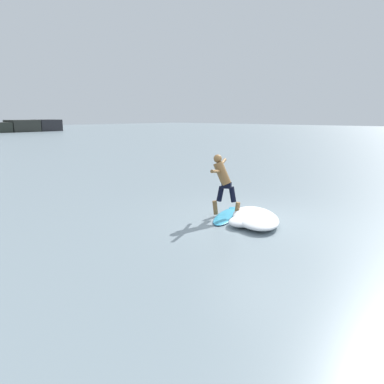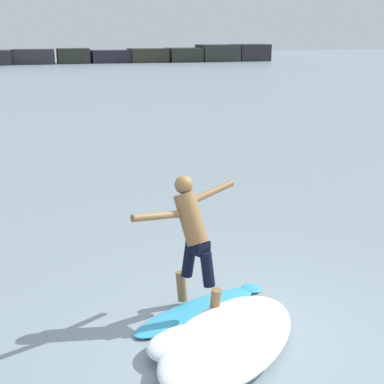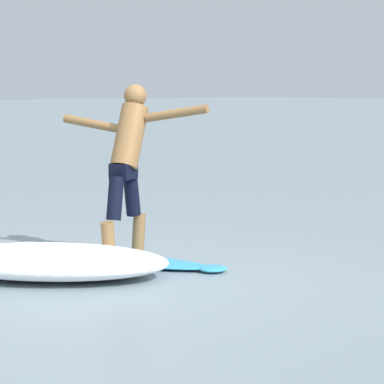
# 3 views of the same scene
# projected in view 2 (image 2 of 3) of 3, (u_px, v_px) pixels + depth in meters

# --- Properties ---
(ground_plane) EXTENTS (200.00, 200.00, 0.00)m
(ground_plane) POSITION_uv_depth(u_px,v_px,m) (242.00, 331.00, 6.60)
(ground_plane) COLOR gray
(rock_jetty_breakwater) EXTENTS (45.73, 4.90, 2.10)m
(rock_jetty_breakwater) POSITION_uv_depth(u_px,v_px,m) (99.00, 55.00, 64.94)
(rock_jetty_breakwater) COLOR #2E3328
(rock_jetty_breakwater) RESTS_ON ground
(surfboard) EXTENTS (2.13, 1.28, 0.20)m
(surfboard) POSITION_uv_depth(u_px,v_px,m) (200.00, 310.00, 7.04)
(surfboard) COLOR #329FC8
(surfboard) RESTS_ON ground
(surfer) EXTENTS (1.55, 1.00, 1.76)m
(surfer) POSITION_uv_depth(u_px,v_px,m) (192.00, 232.00, 6.79)
(surfer) COLOR brown
(surfer) RESTS_ON surfboard
(wave_foam_at_tail) EXTENTS (2.53, 2.44, 0.30)m
(wave_foam_at_tail) POSITION_uv_depth(u_px,v_px,m) (229.00, 340.00, 6.15)
(wave_foam_at_tail) COLOR white
(wave_foam_at_tail) RESTS_ON ground
(wave_foam_at_nose) EXTENTS (1.28, 0.84, 0.26)m
(wave_foam_at_nose) POSITION_uv_depth(u_px,v_px,m) (201.00, 343.00, 6.12)
(wave_foam_at_nose) COLOR white
(wave_foam_at_nose) RESTS_ON ground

